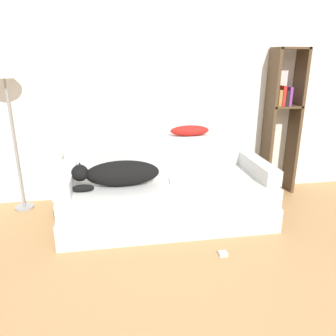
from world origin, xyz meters
TOP-DOWN VIEW (x-y plane):
  - wall_back at (0.00, 2.92)m, footprint 7.16×0.06m
  - couch at (-0.05, 2.19)m, footprint 2.06×0.94m
  - couch_backrest at (-0.05, 2.59)m, footprint 2.02×0.15m
  - couch_arm_left at (-1.01, 2.19)m, footprint 0.15×0.75m
  - couch_arm_right at (0.91, 2.19)m, footprint 0.15×0.75m
  - dog at (-0.53, 2.09)m, footprint 0.81×0.24m
  - laptop at (0.14, 2.11)m, footprint 0.35×0.22m
  - throw_pillow at (0.27, 2.58)m, footprint 0.42×0.18m
  - bookshelf at (1.42, 2.73)m, footprint 0.37×0.26m
  - floor_lamp at (-1.57, 2.70)m, footprint 0.29×0.29m
  - power_adapter at (0.32, 1.47)m, footprint 0.07×0.07m

SIDE VIEW (x-z plane):
  - power_adapter at x=0.32m, z-range 0.00..0.03m
  - couch at x=-0.05m, z-range 0.00..0.44m
  - laptop at x=0.14m, z-range 0.44..0.46m
  - couch_arm_left at x=-1.01m, z-range 0.44..0.59m
  - couch_arm_right at x=0.91m, z-range 0.44..0.59m
  - dog at x=-0.53m, z-range 0.44..0.69m
  - couch_backrest at x=-0.05m, z-range 0.44..0.78m
  - throw_pillow at x=0.27m, z-range 0.78..0.89m
  - bookshelf at x=1.42m, z-range 0.10..1.79m
  - wall_back at x=0.00m, z-range 0.00..2.70m
  - floor_lamp at x=-1.57m, z-range 0.59..2.21m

